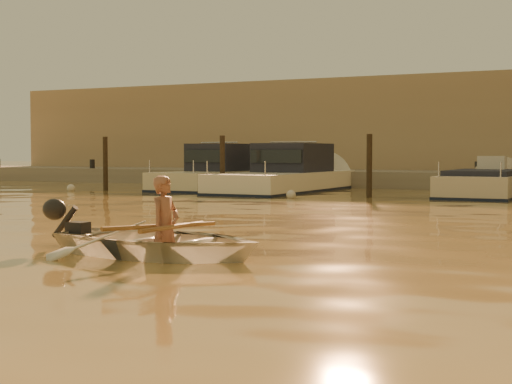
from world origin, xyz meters
The scene contains 18 objects.
ground_plane centered at (0.00, 0.00, 0.00)m, with size 160.00×160.00×0.00m, color olive.
dinghy centered at (1.63, -0.92, 0.21)m, with size 2.24×3.14×0.65m, color silver.
person centered at (1.73, -0.93, 0.41)m, with size 0.52×0.34×1.41m, color #8F5B47.
outboard_motor centered at (0.13, -0.84, 0.28)m, with size 0.90×0.40×0.70m, color black, non-canonical shape.
oar_port centered at (1.88, -0.94, 0.42)m, with size 0.06×0.06×2.10m, color brown.
oar_starboard centered at (1.68, -0.93, 0.42)m, with size 0.06×0.06×2.10m, color brown.
moored_boat_1 centered at (-7.19, 16.00, 0.62)m, with size 2.25×6.70×1.75m, color beige, non-canonical shape.
moored_boat_2 centered at (-4.14, 16.00, 0.62)m, with size 2.63×8.69×1.75m, color white, non-canonical shape.
moored_boat_3 centered at (3.00, 16.00, 0.22)m, with size 2.23×6.37×0.95m, color beige, non-canonical shape.
piling_0 centered at (-10.50, 13.80, 0.90)m, with size 0.18×0.18×2.20m, color #2D2319.
piling_1 centered at (-5.50, 13.80, 0.90)m, with size 0.18×0.18×2.20m, color #2D2319.
piling_2 centered at (-0.20, 13.80, 0.90)m, with size 0.18×0.18×2.20m, color #2D2319.
fender_a centered at (-11.26, 12.74, 0.10)m, with size 0.30×0.30×0.30m, color silver.
fender_b centered at (-7.40, 13.09, 0.10)m, with size 0.30×0.30×0.30m, color #DE581A.
fender_c centered at (-2.25, 12.33, 0.10)m, with size 0.30×0.30×0.30m, color silver.
fender_d centered at (3.71, 13.99, 0.10)m, with size 0.30×0.30×0.30m, color #DD551A.
quay centered at (0.00, 21.50, 0.15)m, with size 52.00×4.00×1.00m, color gray.
waterfront_building centered at (0.00, 27.00, 2.40)m, with size 46.00×7.00×4.80m, color #9E8466.
Camera 1 is at (7.60, -9.95, 1.44)m, focal length 55.00 mm.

